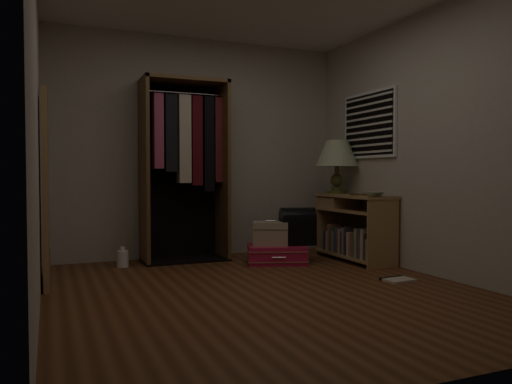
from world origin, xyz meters
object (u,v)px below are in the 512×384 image
Objects in this scene: console_bookshelf at (352,226)px; train_case at (270,233)px; open_wardrobe at (185,155)px; black_bag at (297,226)px; table_lamp at (337,155)px; white_jug at (123,258)px; pink_suitcase at (277,254)px; floor_mirror at (46,189)px.

console_bookshelf is 0.97m from train_case.
train_case is at bearing -34.71° from open_wardrobe.
train_case is at bearing -179.05° from black_bag.
console_bookshelf is 1.74× the size of table_lamp.
table_lamp is at bearing -4.98° from white_jug.
black_bag is 1.99× the size of white_jug.
black_bag is (1.11, -0.63, -0.79)m from open_wardrobe.
table_lamp is at bearing 34.57° from train_case.
console_bookshelf is 2.43× the size of train_case.
pink_suitcase is 0.24m from train_case.
black_bag is at bearing 9.69° from pink_suitcase.
open_wardrobe is at bearing 157.40° from console_bookshelf.
white_jug is (-1.61, 0.42, -0.01)m from pink_suitcase.
open_wardrobe reaches higher than console_bookshelf.
pink_suitcase is 3.60× the size of white_jug.
floor_mirror is 3.70× the size of train_case.
train_case is at bearing 176.94° from pink_suitcase.
floor_mirror reaches higher than pink_suitcase.
white_jug is at bearing 179.66° from black_bag.
open_wardrobe is 4.46× the size of train_case.
floor_mirror is at bearing -140.94° from white_jug.
white_jug is at bearing 39.06° from floor_mirror.
floor_mirror reaches higher than console_bookshelf.
open_wardrobe is 1.81m from table_lamp.
black_bag is 1.07m from table_lamp.
console_bookshelf is 0.95m from pink_suitcase.
white_jug is (-1.54, 0.39, -0.24)m from train_case.
table_lamp is 2.99× the size of white_jug.
floor_mirror is 7.92× the size of white_jug.
black_bag is at bearing 11.62° from train_case.
train_case is 0.72× the size of table_lamp.
train_case reaches higher than pink_suitcase.
white_jug is (0.74, 0.60, -0.76)m from floor_mirror.
table_lamp is at bearing 33.73° from black_bag.
console_bookshelf is at bearing 4.47° from black_bag.
pink_suitcase is 0.39m from black_bag.
table_lamp reaches higher than white_jug.
black_bag is at bearing 3.12° from floor_mirror.
train_case is at bearing 5.22° from floor_mirror.
open_wardrobe is (-1.76, 0.73, 0.82)m from console_bookshelf.
black_bag is at bearing -13.98° from white_jug.
floor_mirror reaches higher than black_bag.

